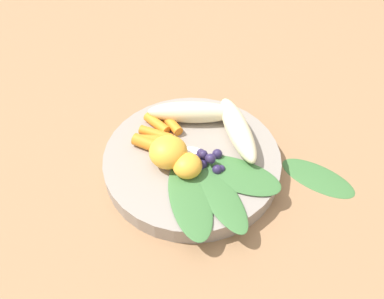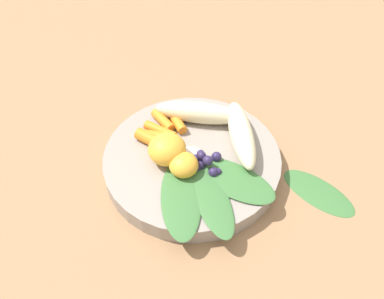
{
  "view_description": "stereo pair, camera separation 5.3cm",
  "coord_description": "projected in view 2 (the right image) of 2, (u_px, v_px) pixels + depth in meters",
  "views": [
    {
      "loc": [
        -0.36,
        -0.06,
        0.43
      ],
      "look_at": [
        0.0,
        0.0,
        0.04
      ],
      "focal_mm": 35.03,
      "sensor_mm": 36.0,
      "label": 1
    },
    {
      "loc": [
        -0.34,
        -0.12,
        0.43
      ],
      "look_at": [
        0.0,
        0.0,
        0.04
      ],
      "focal_mm": 35.03,
      "sensor_mm": 36.0,
      "label": 2
    }
  ],
  "objects": [
    {
      "name": "carrot_rear",
      "position": [
        160.0,
        137.0,
        0.55
      ],
      "size": [
        0.02,
        0.05,
        0.02
      ],
      "primitive_type": "cylinder",
      "rotation": [
        0.0,
        1.57,
        7.98
      ],
      "color": "orange",
      "rests_on": "bowl"
    },
    {
      "name": "carrot_small",
      "position": [
        151.0,
        142.0,
        0.54
      ],
      "size": [
        0.03,
        0.06,
        0.02
      ],
      "primitive_type": "cylinder",
      "rotation": [
        0.0,
        1.57,
        7.58
      ],
      "color": "orange",
      "rests_on": "bowl"
    },
    {
      "name": "carrot_mid_left",
      "position": [
        163.0,
        120.0,
        0.58
      ],
      "size": [
        0.04,
        0.05,
        0.01
      ],
      "primitive_type": "cylinder",
      "rotation": [
        0.0,
        1.57,
        7.23
      ],
      "color": "orange",
      "rests_on": "bowl"
    },
    {
      "name": "banana_peeled_left",
      "position": [
        199.0,
        113.0,
        0.58
      ],
      "size": [
        0.05,
        0.14,
        0.03
      ],
      "primitive_type": "ellipsoid",
      "rotation": [
        0.0,
        0.0,
        8.01
      ],
      "color": "beige",
      "rests_on": "bowl"
    },
    {
      "name": "blueberry_pile",
      "position": [
        206.0,
        162.0,
        0.52
      ],
      "size": [
        0.04,
        0.05,
        0.03
      ],
      "color": "#2D234C",
      "rests_on": "bowl"
    },
    {
      "name": "kale_leaf_stray",
      "position": [
        319.0,
        192.0,
        0.53
      ],
      "size": [
        0.09,
        0.12,
        0.01
      ],
      "primitive_type": "ellipsoid",
      "rotation": [
        0.0,
        0.0,
        4.28
      ],
      "color": "#3D7038",
      "rests_on": "ground_plane"
    },
    {
      "name": "carrot_mid_right",
      "position": [
        160.0,
        131.0,
        0.56
      ],
      "size": [
        0.03,
        0.05,
        0.01
      ],
      "primitive_type": "cylinder",
      "rotation": [
        0.0,
        1.57,
        7.63
      ],
      "color": "orange",
      "rests_on": "bowl"
    },
    {
      "name": "banana_peeled_right",
      "position": [
        241.0,
        134.0,
        0.55
      ],
      "size": [
        0.14,
        0.09,
        0.03
      ],
      "primitive_type": "ellipsoid",
      "rotation": [
        0.0,
        0.0,
        6.7
      ],
      "color": "beige",
      "rests_on": "bowl"
    },
    {
      "name": "kale_leaf_rear",
      "position": [
        233.0,
        180.0,
        0.51
      ],
      "size": [
        0.09,
        0.13,
        0.0
      ],
      "primitive_type": "ellipsoid",
      "rotation": [
        0.0,
        0.0,
        10.75
      ],
      "color": "#3D7038",
      "rests_on": "bowl"
    },
    {
      "name": "carrot_front",
      "position": [
        177.0,
        121.0,
        0.58
      ],
      "size": [
        0.04,
        0.04,
        0.01
      ],
      "primitive_type": "cylinder",
      "rotation": [
        0.0,
        1.57,
        7.03
      ],
      "color": "orange",
      "rests_on": "bowl"
    },
    {
      "name": "ground_plane",
      "position": [
        192.0,
        167.0,
        0.56
      ],
      "size": [
        2.4,
        2.4,
        0.0
      ],
      "primitive_type": "plane",
      "color": "#99704C"
    },
    {
      "name": "kale_leaf_left",
      "position": [
        181.0,
        198.0,
        0.49
      ],
      "size": [
        0.14,
        0.1,
        0.0
      ],
      "primitive_type": "ellipsoid",
      "rotation": [
        0.0,
        0.0,
        9.82
      ],
      "color": "#3D7038",
      "rests_on": "bowl"
    },
    {
      "name": "orange_segment_near",
      "position": [
        184.0,
        165.0,
        0.51
      ],
      "size": [
        0.04,
        0.04,
        0.03
      ],
      "primitive_type": "ellipsoid",
      "color": "#F4A833",
      "rests_on": "bowl"
    },
    {
      "name": "kale_leaf_right",
      "position": [
        210.0,
        196.0,
        0.49
      ],
      "size": [
        0.14,
        0.11,
        0.0
      ],
      "primitive_type": "ellipsoid",
      "rotation": [
        0.0,
        0.0,
        10.03
      ],
      "color": "#3D7038",
      "rests_on": "bowl"
    },
    {
      "name": "orange_segment_far",
      "position": [
        167.0,
        149.0,
        0.52
      ],
      "size": [
        0.05,
        0.05,
        0.04
      ],
      "primitive_type": "ellipsoid",
      "color": "#F4A833",
      "rests_on": "bowl"
    },
    {
      "name": "coconut_shred_patch",
      "position": [
        188.0,
        160.0,
        0.53
      ],
      "size": [
        0.05,
        0.05,
        0.0
      ],
      "primitive_type": "cylinder",
      "color": "white",
      "rests_on": "bowl"
    },
    {
      "name": "bowl",
      "position": [
        192.0,
        161.0,
        0.55
      ],
      "size": [
        0.26,
        0.26,
        0.03
      ],
      "primitive_type": "cylinder",
      "color": "gray",
      "rests_on": "ground_plane"
    }
  ]
}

